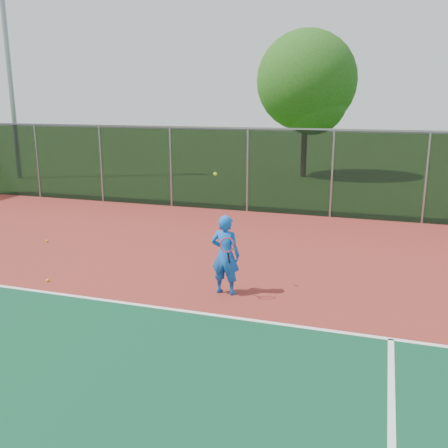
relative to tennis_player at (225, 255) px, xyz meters
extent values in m
plane|color=#244F16|center=(1.33, -4.15, -0.87)|extent=(120.00, 120.00, 0.00)
cube|color=maroon|center=(1.33, -2.15, -0.86)|extent=(30.00, 20.00, 0.02)
cube|color=white|center=(3.33, -1.15, -0.84)|extent=(22.00, 0.10, 0.00)
cube|color=black|center=(1.33, 7.85, 0.65)|extent=(30.00, 0.04, 3.00)
cube|color=gray|center=(1.33, 7.85, 2.15)|extent=(30.00, 0.06, 0.06)
imported|color=blue|center=(0.00, 0.00, 0.00)|extent=(0.65, 0.45, 1.70)
cylinder|color=black|center=(0.15, -0.25, 0.02)|extent=(0.03, 0.15, 0.27)
torus|color=#A51414|center=(0.15, -0.35, 0.32)|extent=(0.30, 0.13, 0.29)
sphere|color=yellow|center=(-0.25, 0.10, 1.66)|extent=(0.07, 0.07, 0.07)
sphere|color=yellow|center=(-4.01, -0.58, -0.82)|extent=(0.07, 0.07, 0.07)
sphere|color=yellow|center=(-6.06, 2.13, -0.82)|extent=(0.07, 0.07, 0.07)
sphere|color=yellow|center=(-0.29, 1.71, -0.82)|extent=(0.07, 0.07, 0.07)
sphere|color=yellow|center=(-0.67, 1.67, -0.82)|extent=(0.07, 0.07, 0.07)
cylinder|color=gray|center=(-15.15, 12.02, 5.55)|extent=(0.24, 0.24, 12.85)
cylinder|color=#382514|center=(-1.08, 16.98, 0.56)|extent=(0.30, 0.30, 2.86)
sphere|color=#1E4D14|center=(-1.08, 16.98, 4.06)|extent=(5.09, 5.09, 5.09)
sphere|color=#1E4D14|center=(-0.68, 16.68, 3.10)|extent=(3.50, 3.50, 3.50)
camera|label=1|loc=(3.00, -9.41, 3.12)|focal=40.00mm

